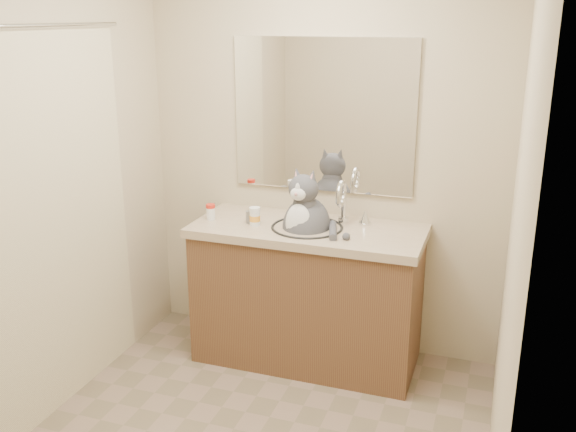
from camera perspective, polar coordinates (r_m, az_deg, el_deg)
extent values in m
cube|color=#BCB08A|center=(3.88, 3.13, 5.25)|extent=(2.20, 0.01, 2.40)
cube|color=#BCB08A|center=(1.74, -20.95, -11.78)|extent=(2.20, 0.01, 2.40)
cube|color=#BCB08A|center=(3.31, -22.06, 1.87)|extent=(0.01, 2.50, 2.40)
cube|color=#BCB08A|center=(2.53, 19.55, -2.46)|extent=(0.01, 2.50, 2.40)
cube|color=brown|center=(3.87, 1.74, -7.29)|extent=(1.30, 0.55, 0.80)
cube|color=tan|center=(3.71, 1.80, -1.31)|extent=(1.34, 0.59, 0.05)
torus|color=black|center=(3.68, 1.71, -1.01)|extent=(0.42, 0.42, 0.02)
ellipsoid|color=white|center=(3.71, 1.70, -2.14)|extent=(0.40, 0.40, 0.15)
cylinder|color=silver|center=(3.77, 4.97, 0.92)|extent=(0.03, 0.03, 0.18)
torus|color=silver|center=(3.68, 4.75, 1.99)|extent=(0.03, 0.16, 0.16)
cone|color=silver|center=(3.75, 6.87, 0.00)|extent=(0.06, 0.06, 0.08)
cube|color=white|center=(3.81, 3.11, 8.87)|extent=(1.10, 0.02, 0.90)
cube|color=beige|center=(3.41, -19.90, -1.01)|extent=(0.01, 1.20, 1.90)
cylinder|color=silver|center=(3.25, -21.71, 15.44)|extent=(0.02, 1.30, 0.02)
ellipsoid|color=#4D4D53|center=(3.70, 1.67, -1.17)|extent=(0.33, 0.35, 0.38)
ellipsoid|color=white|center=(3.60, 0.95, -0.75)|extent=(0.16, 0.11, 0.24)
ellipsoid|color=#4D4D53|center=(3.59, 1.39, 2.43)|extent=(0.19, 0.18, 0.16)
ellipsoid|color=white|center=(3.54, 0.89, 1.96)|extent=(0.09, 0.06, 0.07)
sphere|color=#D88C8C|center=(3.52, 0.69, 1.96)|extent=(0.02, 0.02, 0.02)
cone|color=#4D4D53|center=(3.61, 0.81, 3.76)|extent=(0.08, 0.07, 0.08)
cone|color=#4D4D53|center=(3.56, 2.19, 3.58)|extent=(0.08, 0.07, 0.08)
cylinder|color=#4D4D53|center=(3.59, 4.01, -1.30)|extent=(0.11, 0.25, 0.04)
cylinder|color=white|center=(3.85, -6.88, 0.21)|extent=(0.06, 0.06, 0.07)
cylinder|color=red|center=(3.83, -6.91, 0.88)|extent=(0.07, 0.07, 0.02)
cylinder|color=white|center=(3.71, -2.96, -0.19)|extent=(0.07, 0.07, 0.09)
cylinder|color=orange|center=(3.71, -2.96, -0.19)|extent=(0.07, 0.07, 0.03)
cylinder|color=white|center=(3.70, -2.97, 0.60)|extent=(0.08, 0.08, 0.02)
cylinder|color=slate|center=(3.76, -3.43, -0.08)|extent=(0.05, 0.05, 0.07)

